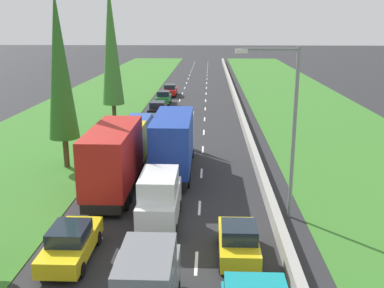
% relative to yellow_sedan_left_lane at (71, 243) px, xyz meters
% --- Properties ---
extents(ground_plane, '(300.00, 300.00, 0.00)m').
position_rel_yellow_sedan_left_lane_xyz_m(ground_plane, '(3.74, 44.90, -0.81)').
color(ground_plane, '#28282B').
rests_on(ground_plane, ground).
extents(grass_verge_left, '(14.00, 140.00, 0.04)m').
position_rel_yellow_sedan_left_lane_xyz_m(grass_verge_left, '(-8.91, 44.90, -0.79)').
color(grass_verge_left, '#387528').
rests_on(grass_verge_left, ground).
extents(grass_verge_right, '(14.00, 140.00, 0.04)m').
position_rel_yellow_sedan_left_lane_xyz_m(grass_verge_right, '(18.09, 44.90, -0.79)').
color(grass_verge_right, '#387528').
rests_on(grass_verge_right, ground).
extents(median_barrier, '(0.44, 120.00, 0.85)m').
position_rel_yellow_sedan_left_lane_xyz_m(median_barrier, '(9.44, 44.90, -0.39)').
color(median_barrier, '#9E9B93').
rests_on(median_barrier, ground).
extents(lane_markings, '(3.64, 116.00, 0.01)m').
position_rel_yellow_sedan_left_lane_xyz_m(lane_markings, '(3.74, 44.90, -0.81)').
color(lane_markings, white).
rests_on(lane_markings, ground).
extents(yellow_sedan_left_lane, '(1.82, 4.50, 1.64)m').
position_rel_yellow_sedan_left_lane_xyz_m(yellow_sedan_left_lane, '(0.00, 0.00, 0.00)').
color(yellow_sedan_left_lane, yellow).
rests_on(yellow_sedan_left_lane, ground).
extents(grey_van_centre_lane, '(1.96, 4.90, 2.82)m').
position_rel_yellow_sedan_left_lane_xyz_m(grey_van_centre_lane, '(3.96, -4.19, 0.59)').
color(grey_van_centre_lane, slate).
rests_on(grey_van_centre_lane, ground).
extents(red_box_truck_left_lane, '(2.46, 9.40, 4.18)m').
position_rel_yellow_sedan_left_lane_xyz_m(red_box_truck_left_lane, '(0.33, 8.51, 1.37)').
color(red_box_truck_left_lane, black).
rests_on(red_box_truck_left_lane, ground).
extents(blue_van_left_lane, '(1.96, 4.90, 2.82)m').
position_rel_yellow_sedan_left_lane_xyz_m(blue_van_left_lane, '(0.33, 17.66, 0.59)').
color(blue_van_left_lane, '#1E47B7').
rests_on(blue_van_left_lane, ground).
extents(red_hatchback_left_lane, '(1.74, 3.90, 1.72)m').
position_rel_yellow_sedan_left_lane_xyz_m(red_hatchback_left_lane, '(0.36, 24.00, 0.02)').
color(red_hatchback_left_lane, red).
rests_on(red_hatchback_left_lane, ground).
extents(black_sedan_left_lane, '(1.82, 4.50, 1.64)m').
position_rel_yellow_sedan_left_lane_xyz_m(black_sedan_left_lane, '(0.20, 31.46, 0.00)').
color(black_sedan_left_lane, black).
rests_on(black_sedan_left_lane, ground).
extents(green_hatchback_left_lane, '(1.74, 3.90, 1.72)m').
position_rel_yellow_sedan_left_lane_xyz_m(green_hatchback_left_lane, '(0.13, 38.94, 0.02)').
color(green_hatchback_left_lane, '#237A33').
rests_on(green_hatchback_left_lane, ground).
extents(white_van_centre_lane, '(1.96, 4.90, 2.82)m').
position_rel_yellow_sedan_left_lane_xyz_m(white_van_centre_lane, '(3.49, 3.77, 0.59)').
color(white_van_centre_lane, white).
rests_on(white_van_centre_lane, ground).
extents(red_sedan_left_lane, '(1.82, 4.50, 1.64)m').
position_rel_yellow_sedan_left_lane_xyz_m(red_sedan_left_lane, '(0.36, 45.88, 0.00)').
color(red_sedan_left_lane, red).
rests_on(red_sedan_left_lane, ground).
extents(blue_box_truck_centre_lane, '(2.46, 9.40, 4.18)m').
position_rel_yellow_sedan_left_lane_xyz_m(blue_box_truck_centre_lane, '(3.58, 12.15, 1.37)').
color(blue_box_truck_centre_lane, black).
rests_on(blue_box_truck_centre_lane, ground).
extents(yellow_hatchback_right_lane, '(1.74, 3.90, 1.72)m').
position_rel_yellow_sedan_left_lane_xyz_m(yellow_hatchback_right_lane, '(7.32, 0.38, 0.02)').
color(yellow_hatchback_right_lane, yellow).
rests_on(yellow_hatchback_right_lane, ground).
extents(poplar_tree_second, '(2.11, 2.11, 12.37)m').
position_rel_yellow_sedan_left_lane_xyz_m(poplar_tree_second, '(-4.26, 12.89, 6.43)').
color(poplar_tree_second, '#4C3823').
rests_on(poplar_tree_second, ground).
extents(poplar_tree_third, '(2.15, 2.15, 13.97)m').
position_rel_yellow_sedan_left_lane_xyz_m(poplar_tree_third, '(-3.64, 26.59, 7.23)').
color(poplar_tree_third, '#4C3823').
rests_on(poplar_tree_third, ground).
extents(street_light_mast, '(3.20, 0.28, 9.00)m').
position_rel_yellow_sedan_left_lane_xyz_m(street_light_mast, '(9.98, 4.94, 4.42)').
color(street_light_mast, gray).
rests_on(street_light_mast, ground).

